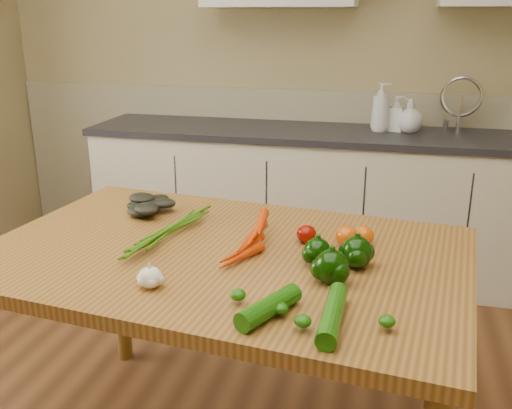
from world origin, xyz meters
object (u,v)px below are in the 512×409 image
Objects in this scene: pepper_a at (317,252)px; tomato_a at (307,234)px; soap_bottle_a at (381,107)px; tomato_b at (347,236)px; leafy_greens at (150,200)px; pepper_c at (331,267)px; zucchini_a at (332,315)px; pepper_b at (357,252)px; zucchini_b at (269,307)px; garlic_bulb at (150,278)px; tomato_c at (364,236)px; soap_bottle_b at (396,113)px; carrot_bunch at (223,235)px; table at (223,276)px; soap_bottle_c at (410,116)px.

pepper_a is 0.18m from tomato_a.
soap_bottle_a is 3.98× the size of tomato_b.
pepper_c is at bearing -30.34° from leafy_greens.
tomato_a is at bearing 105.74° from zucchini_a.
zucchini_a is (0.14, -0.51, -0.00)m from tomato_a.
pepper_c is at bearing -116.35° from pepper_b.
tomato_b is at bearing 74.10° from zucchini_b.
garlic_bulb is 0.52m from zucchini_a.
tomato_a is 0.51m from zucchini_b.
zucchini_a is at bearing -94.56° from tomato_c.
leafy_greens reaches higher than zucchini_b.
pepper_b is at bearing -167.69° from soap_bottle_b.
carrot_bunch reaches higher than zucchini_a.
pepper_a reaches higher than table.
table is at bearing -170.56° from soap_bottle_a.
soap_bottle_c is 1.97m from pepper_c.
zucchini_b is (-0.28, -2.21, -0.15)m from soap_bottle_b.
garlic_bulb is 0.84× the size of pepper_a.
soap_bottle_a is at bearing 75.30° from garlic_bulb.
zucchini_b is (-0.36, -2.19, -0.14)m from soap_bottle_c.
zucchini_a is (0.77, -0.66, -0.03)m from leafy_greens.
pepper_c reaches higher than tomato_a.
tomato_c is (-0.16, -1.64, -0.14)m from soap_bottle_c.
tomato_b is at bearing 40.87° from garlic_bulb.
zucchini_a is at bearing 0.93° from zucchini_b.
soap_bottle_c is 0.73× the size of zucchini_a.
pepper_c is 0.30m from tomato_a.
soap_bottle_a reaches higher than zucchini_b.
pepper_b reaches higher than pepper_a.
carrot_bunch is at bearing 153.20° from pepper_c.
pepper_c is (0.74, -0.44, -0.01)m from leafy_greens.
garlic_bulb is at bearing -148.47° from pepper_a.
leafy_greens is at bearing 149.56° from table.
leafy_greens is at bearing 171.29° from tomato_c.
garlic_bulb is 0.67m from tomato_b.
zucchini_a is at bearing -8.77° from garlic_bulb.
pepper_b is 0.36× the size of zucchini_a.
tomato_b is at bearing 86.39° from pepper_c.
soap_bottle_c reaches higher than tomato_a.
soap_bottle_a reaches higher than tomato_c.
soap_bottle_b is 0.72× the size of carrot_bunch.
soap_bottle_a is at bearing 88.17° from pepper_c.
tomato_b is at bearing 20.42° from carrot_bunch.
leafy_greens is 0.86m from pepper_b.
tomato_c is at bearing 39.30° from garlic_bulb.
zucchini_a is (-0.20, -2.18, -0.14)m from soap_bottle_c.
zucchini_b is at bearing -110.54° from tomato_c.
pepper_c is (0.49, 0.15, 0.02)m from garlic_bulb.
leafy_greens is (-0.98, -1.52, -0.11)m from soap_bottle_c.
tomato_b is at bearing 66.90° from pepper_a.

